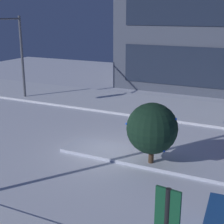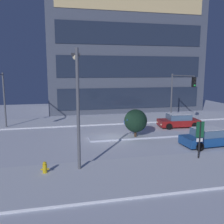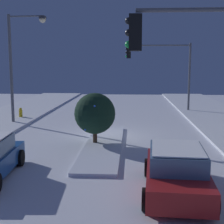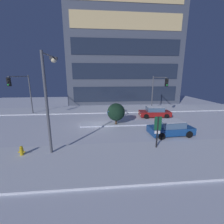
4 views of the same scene
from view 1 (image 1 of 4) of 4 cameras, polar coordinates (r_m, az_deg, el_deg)
The scene contains 4 objects.
ground at distance 15.35m, azimuth -0.49°, elevation -6.96°, with size 52.00×52.00×0.00m, color silver.
curb_strip_far at distance 22.56m, azimuth 8.82°, elevation 0.75°, with size 52.00×5.20×0.14m, color silver.
median_strip at distance 14.55m, azimuth 8.24°, elevation -8.21°, with size 9.00×1.80×0.14m, color silver.
decorated_tree_median at distance 13.64m, azimuth 6.79°, elevation -2.78°, with size 2.13×2.08×2.67m.
Camera 1 is at (6.28, -12.61, 6.10)m, focal length 54.06 mm.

